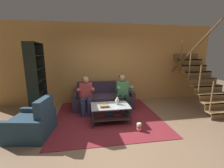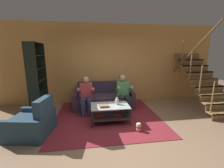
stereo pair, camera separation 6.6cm
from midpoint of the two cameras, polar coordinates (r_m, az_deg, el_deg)
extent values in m
plane|color=#95755A|center=(3.74, 2.64, -18.16)|extent=(16.80, 16.80, 0.00)
cube|color=tan|center=(5.68, -2.01, 7.66)|extent=(8.40, 0.12, 2.90)
cube|color=olive|center=(5.62, 35.78, -5.78)|extent=(1.04, 0.26, 0.04)
cube|color=brown|center=(5.56, 36.54, -6.92)|extent=(1.04, 0.02, 0.20)
cube|color=olive|center=(5.75, 34.23, -3.13)|extent=(1.04, 0.26, 0.04)
cube|color=brown|center=(5.68, 34.95, -4.22)|extent=(1.04, 0.02, 0.20)
cube|color=olive|center=(5.90, 32.76, -0.61)|extent=(1.04, 0.26, 0.04)
cube|color=brown|center=(5.82, 33.44, -1.64)|extent=(1.04, 0.02, 0.20)
cube|color=olive|center=(6.06, 31.36, 1.78)|extent=(1.04, 0.26, 0.04)
cube|color=brown|center=(5.98, 32.01, 0.81)|extent=(1.04, 0.02, 0.20)
cube|color=olive|center=(6.23, 30.04, 4.05)|extent=(1.04, 0.26, 0.04)
cube|color=brown|center=(6.15, 30.65, 3.13)|extent=(1.04, 0.02, 0.20)
cube|color=olive|center=(6.42, 28.79, 6.18)|extent=(1.04, 0.26, 0.04)
cube|color=brown|center=(6.33, 29.37, 5.32)|extent=(1.04, 0.02, 0.20)
cube|color=olive|center=(6.62, 27.60, 8.18)|extent=(1.04, 0.26, 0.04)
cube|color=brown|center=(6.53, 28.15, 7.38)|extent=(1.04, 0.02, 0.20)
cube|color=olive|center=(6.83, 26.47, 10.07)|extent=(1.04, 0.26, 0.04)
cube|color=brown|center=(6.73, 26.99, 9.32)|extent=(1.04, 0.02, 0.20)
cylinder|color=olive|center=(5.04, 34.26, -4.23)|extent=(0.04, 0.04, 0.90)
cylinder|color=olive|center=(5.34, 31.01, 1.40)|extent=(0.04, 0.04, 0.90)
cylinder|color=olive|center=(5.71, 28.14, 6.37)|extent=(0.04, 0.04, 0.90)
cylinder|color=olive|center=(6.12, 25.58, 10.69)|extent=(0.04, 0.04, 0.90)
cylinder|color=olive|center=(6.58, 23.31, 14.42)|extent=(0.04, 0.04, 0.90)
cylinder|color=brown|center=(5.69, 28.59, 10.87)|extent=(0.05, 2.13, 1.65)
cube|color=#403248|center=(5.27, -2.81, -6.44)|extent=(1.78, 0.88, 0.43)
cube|color=#372B3D|center=(5.49, -3.22, -1.11)|extent=(1.78, 0.18, 0.41)
cube|color=#403248|center=(5.25, -13.34, -6.14)|extent=(0.13, 0.88, 0.55)
cube|color=#403248|center=(5.42, 7.35, -5.32)|extent=(0.13, 0.88, 0.55)
cylinder|color=navy|center=(4.55, -10.55, -9.69)|extent=(0.14, 0.14, 0.43)
cylinder|color=navy|center=(4.54, -7.99, -9.62)|extent=(0.14, 0.14, 0.43)
cylinder|color=navy|center=(4.63, -10.60, -5.91)|extent=(0.14, 0.42, 0.14)
cylinder|color=navy|center=(4.62, -8.11, -5.84)|extent=(0.14, 0.42, 0.14)
cube|color=#B54346|center=(4.77, -9.41, -2.67)|extent=(0.38, 0.22, 0.51)
cylinder|color=#B54346|center=(4.59, -12.00, -2.69)|extent=(0.09, 0.49, 0.31)
cylinder|color=#B54346|center=(4.58, -6.91, -2.54)|extent=(0.09, 0.49, 0.31)
sphere|color=tan|center=(4.69, -9.56, 1.59)|extent=(0.21, 0.21, 0.21)
ellipsoid|color=black|center=(4.70, -9.56, 1.95)|extent=(0.21, 0.21, 0.13)
cylinder|color=#212E27|center=(4.64, 4.12, -9.04)|extent=(0.14, 0.14, 0.43)
cylinder|color=#212E27|center=(4.69, 6.53, -8.87)|extent=(0.14, 0.14, 0.43)
cylinder|color=#212E27|center=(4.72, 3.69, -5.36)|extent=(0.14, 0.42, 0.14)
cylinder|color=#212E27|center=(4.77, 6.06, -5.24)|extent=(0.14, 0.42, 0.14)
cube|color=#50915C|center=(4.88, 4.37, -2.03)|extent=(0.38, 0.22, 0.54)
cylinder|color=#50915C|center=(4.65, 2.42, -2.02)|extent=(0.09, 0.49, 0.31)
cylinder|color=#50915C|center=(4.74, 7.26, -1.83)|extent=(0.09, 0.49, 0.31)
sphere|color=tan|center=(4.80, 4.44, 2.30)|extent=(0.21, 0.21, 0.21)
ellipsoid|color=black|center=(4.82, 4.39, 2.65)|extent=(0.21, 0.21, 0.13)
cube|color=silver|center=(4.08, -0.31, -8.23)|extent=(1.02, 0.65, 0.02)
cube|color=#3B3034|center=(4.19, -0.30, -12.10)|extent=(0.94, 0.60, 0.02)
cylinder|color=#262734|center=(3.85, -7.18, -13.34)|extent=(0.03, 0.03, 0.48)
cylinder|color=#262734|center=(3.98, 7.63, -12.43)|extent=(0.03, 0.03, 0.48)
cylinder|color=#262734|center=(4.42, -7.39, -9.91)|extent=(0.03, 0.03, 0.48)
cylinder|color=#262734|center=(4.54, 5.44, -9.25)|extent=(0.03, 0.03, 0.48)
cube|color=red|center=(4.16, -3.92, -12.01)|extent=(0.20, 0.13, 0.02)
cube|color=#3252B2|center=(4.25, -0.80, -11.44)|extent=(0.18, 0.17, 0.03)
cube|color=red|center=(4.20, 2.68, -11.73)|extent=(0.19, 0.16, 0.03)
cube|color=#271F27|center=(4.19, 5.91, -11.87)|extent=(0.22, 0.17, 0.02)
cube|color=maroon|center=(4.70, -1.55, -11.50)|extent=(3.00, 3.18, 0.01)
cube|color=#875C52|center=(4.70, -1.55, -11.48)|extent=(1.65, 1.75, 0.00)
ellipsoid|color=silver|center=(4.13, 2.39, -6.54)|extent=(0.12, 0.12, 0.17)
cylinder|color=silver|center=(4.11, 2.40, -5.39)|extent=(0.05, 0.05, 0.04)
cube|color=red|center=(3.96, -2.55, -8.56)|extent=(0.24, 0.15, 0.02)
cube|color=#9E7A51|center=(3.95, -2.68, -8.21)|extent=(0.24, 0.17, 0.03)
cube|color=black|center=(4.36, -27.60, -0.04)|extent=(0.28, 0.04, 2.14)
cube|color=black|center=(5.31, -24.74, 2.14)|extent=(0.28, 0.04, 2.14)
cube|color=black|center=(4.87, -27.53, 1.08)|extent=(0.07, 1.01, 2.14)
cube|color=black|center=(5.12, -24.93, -10.59)|extent=(0.33, 0.98, 0.02)
cube|color=black|center=(5.00, -25.28, -6.90)|extent=(0.33, 0.98, 0.02)
cube|color=black|center=(4.91, -25.65, -2.94)|extent=(0.33, 0.98, 0.02)
cube|color=black|center=(4.83, -26.03, 1.16)|extent=(0.33, 0.98, 0.02)
cube|color=black|center=(4.79, -26.42, 5.36)|extent=(0.33, 0.98, 0.02)
cube|color=black|center=(4.77, -26.83, 9.62)|extent=(0.33, 0.98, 0.02)
cube|color=black|center=(4.77, -27.23, 13.77)|extent=(0.33, 0.98, 0.02)
cube|color=gold|center=(4.66, -26.44, -11.06)|extent=(0.26, 0.05, 0.27)
cube|color=blue|center=(4.69, -26.06, -10.76)|extent=(0.21, 0.04, 0.29)
cube|color=silver|center=(4.75, -26.07, -10.88)|extent=(0.25, 0.06, 0.22)
cube|color=gold|center=(4.78, -25.98, -10.23)|extent=(0.25, 0.04, 0.30)
cube|color=#6996B2|center=(4.83, -25.49, -10.38)|extent=(0.20, 0.05, 0.23)
cube|color=gold|center=(4.86, -25.54, -9.85)|extent=(0.22, 0.04, 0.29)
cube|color=gold|center=(4.91, -25.54, -9.94)|extent=(0.24, 0.04, 0.25)
cube|color=gold|center=(4.95, -25.14, -9.94)|extent=(0.20, 0.05, 0.21)
cube|color=#2E5CAF|center=(5.01, -25.22, -9.73)|extent=(0.24, 0.07, 0.21)
cube|color=blue|center=(5.06, -25.09, -9.56)|extent=(0.25, 0.05, 0.19)
cube|color=gold|center=(5.09, -24.79, -8.97)|extent=(0.21, 0.07, 0.27)
cube|color=#274256|center=(4.02, -28.09, -14.00)|extent=(0.96, 0.79, 0.42)
cube|color=#274256|center=(3.69, -24.01, -8.37)|extent=(0.27, 0.67, 0.47)
cube|color=#274256|center=(4.30, -25.63, -11.33)|extent=(0.87, 0.26, 0.52)
cube|color=#274256|center=(3.72, -31.14, -15.66)|extent=(0.87, 0.26, 0.52)
cylinder|color=red|center=(3.86, 10.57, -16.95)|extent=(0.12, 0.12, 0.04)
cylinder|color=white|center=(3.84, 10.60, -16.37)|extent=(0.12, 0.12, 0.04)
cylinder|color=red|center=(3.82, 10.63, -15.78)|extent=(0.12, 0.12, 0.04)
cylinder|color=white|center=(3.80, 10.65, -15.19)|extent=(0.12, 0.12, 0.04)
ellipsoid|color=beige|center=(3.78, 10.68, -14.68)|extent=(0.11, 0.11, 0.04)
camera|label=1|loc=(0.03, -89.56, 0.09)|focal=24.00mm
camera|label=2|loc=(0.03, 90.44, -0.09)|focal=24.00mm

